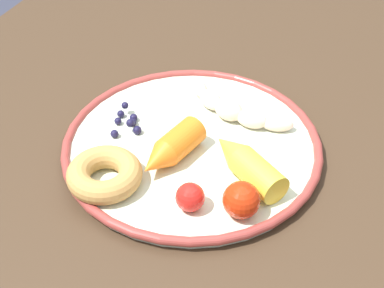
# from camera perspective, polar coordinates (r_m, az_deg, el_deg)

# --- Properties ---
(dining_table) EXTENTS (1.06, 0.88, 0.75)m
(dining_table) POSITION_cam_1_polar(r_m,az_deg,el_deg) (0.87, -0.01, -2.51)
(dining_table) COLOR #3E2C1D
(dining_table) RESTS_ON ground_plane
(plate) EXTENTS (0.34, 0.34, 0.02)m
(plate) POSITION_cam_1_polar(r_m,az_deg,el_deg) (0.76, 0.00, -0.16)
(plate) COLOR silver
(plate) RESTS_ON dining_table
(banana) EXTENTS (0.08, 0.17, 0.03)m
(banana) POSITION_cam_1_polar(r_m,az_deg,el_deg) (0.80, 3.94, 3.52)
(banana) COLOR beige
(banana) RESTS_ON plate
(carrot_orange) EXTENTS (0.11, 0.06, 0.04)m
(carrot_orange) POSITION_cam_1_polar(r_m,az_deg,el_deg) (0.72, -2.12, -0.51)
(carrot_orange) COLOR orange
(carrot_orange) RESTS_ON plate
(carrot_yellow) EXTENTS (0.09, 0.12, 0.04)m
(carrot_yellow) POSITION_cam_1_polar(r_m,az_deg,el_deg) (0.70, 5.36, -1.93)
(carrot_yellow) COLOR yellow
(carrot_yellow) RESTS_ON plate
(donut) EXTENTS (0.13, 0.13, 0.03)m
(donut) POSITION_cam_1_polar(r_m,az_deg,el_deg) (0.70, -8.61, -2.97)
(donut) COLOR tan
(donut) RESTS_ON plate
(blueberry_pile) EXTENTS (0.06, 0.05, 0.02)m
(blueberry_pile) POSITION_cam_1_polar(r_m,az_deg,el_deg) (0.79, -6.37, 2.18)
(blueberry_pile) COLOR #191638
(blueberry_pile) RESTS_ON plate
(tomato_near) EXTENTS (0.03, 0.03, 0.03)m
(tomato_near) POSITION_cam_1_polar(r_m,az_deg,el_deg) (0.66, -0.19, -5.26)
(tomato_near) COLOR red
(tomato_near) RESTS_ON plate
(tomato_mid) EXTENTS (0.04, 0.04, 0.04)m
(tomato_mid) POSITION_cam_1_polar(r_m,az_deg,el_deg) (0.66, 4.88, -5.51)
(tomato_mid) COLOR red
(tomato_mid) RESTS_ON plate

